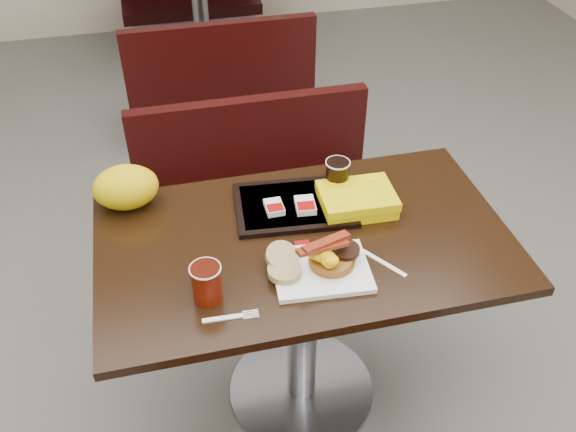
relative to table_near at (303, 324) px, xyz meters
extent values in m
cube|color=slate|center=(0.00, 0.00, -0.38)|extent=(6.00, 7.00, 0.01)
cube|color=white|center=(0.01, -0.15, 0.38)|extent=(0.28, 0.22, 0.02)
cylinder|color=brown|center=(0.04, -0.13, 0.40)|extent=(0.14, 0.14, 0.03)
cylinder|color=black|center=(0.08, -0.12, 0.42)|extent=(0.09, 0.09, 0.01)
ellipsoid|color=#E0C604|center=(0.01, -0.15, 0.44)|extent=(0.10, 0.09, 0.05)
cylinder|color=tan|center=(-0.09, -0.15, 0.40)|extent=(0.11, 0.11, 0.02)
cylinder|color=tan|center=(-0.09, -0.10, 0.41)|extent=(0.11, 0.11, 0.05)
cylinder|color=maroon|center=(-0.31, -0.17, 0.43)|extent=(0.09, 0.09, 0.11)
cube|color=white|center=(0.19, -0.15, 0.38)|extent=(0.09, 0.14, 0.00)
cube|color=#A63507|center=(0.01, 0.04, 0.38)|extent=(0.04, 0.03, 0.01)
cube|color=#8C0504|center=(-0.02, -0.03, 0.38)|extent=(0.04, 0.03, 0.01)
cube|color=black|center=(0.01, 0.15, 0.38)|extent=(0.38, 0.29, 0.02)
cube|color=silver|center=(-0.06, 0.13, 0.40)|extent=(0.05, 0.07, 0.02)
cube|color=silver|center=(0.03, 0.12, 0.40)|extent=(0.07, 0.08, 0.02)
cylinder|color=black|center=(0.15, 0.19, 0.44)|extent=(0.07, 0.07, 0.10)
cube|color=#DBC003|center=(0.19, 0.10, 0.41)|extent=(0.23, 0.18, 0.06)
ellipsoid|color=#F2B808|center=(-0.49, 0.28, 0.44)|extent=(0.22, 0.18, 0.14)
camera|label=1|loc=(-0.37, -1.33, 1.58)|focal=39.21mm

